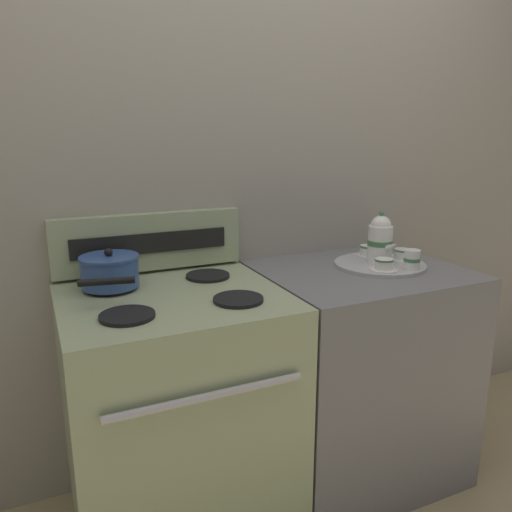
{
  "coord_description": "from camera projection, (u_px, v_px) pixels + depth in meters",
  "views": [
    {
      "loc": [
        -0.79,
        -1.54,
        1.41
      ],
      "look_at": [
        -0.05,
        0.08,
        0.96
      ],
      "focal_mm": 35.0,
      "sensor_mm": 36.0,
      "label": 1
    }
  ],
  "objects": [
    {
      "name": "wall_back",
      "position": [
        240.0,
        208.0,
        2.06
      ],
      "size": [
        6.0,
        0.05,
        2.2
      ],
      "color": "#9E998E",
      "rests_on": "ground"
    },
    {
      "name": "creamer_jug",
      "position": [
        412.0,
        259.0,
        1.9
      ],
      "size": [
        0.06,
        0.06,
        0.08
      ],
      "color": "white",
      "rests_on": "serving_tray"
    },
    {
      "name": "teapot",
      "position": [
        380.0,
        240.0,
        1.97
      ],
      "size": [
        0.1,
        0.16,
        0.21
      ],
      "color": "white",
      "rests_on": "serving_tray"
    },
    {
      "name": "teacup_right",
      "position": [
        384.0,
        265.0,
        1.88
      ],
      "size": [
        0.11,
        0.11,
        0.05
      ],
      "color": "white",
      "rests_on": "serving_tray"
    },
    {
      "name": "ground_plane",
      "position": [
        276.0,
        489.0,
        2.02
      ],
      "size": [
        6.0,
        6.0,
        0.0
      ],
      "primitive_type": "plane",
      "color": "tan"
    },
    {
      "name": "saucepan",
      "position": [
        110.0,
        271.0,
        1.69
      ],
      "size": [
        0.22,
        0.3,
        0.13
      ],
      "color": "#335193",
      "rests_on": "stove"
    },
    {
      "name": "control_panel",
      "position": [
        150.0,
        242.0,
        1.89
      ],
      "size": [
        0.71,
        0.05,
        0.22
      ],
      "color": "#9EAD84",
      "rests_on": "stove"
    },
    {
      "name": "side_counter",
      "position": [
        356.0,
        372.0,
        2.06
      ],
      "size": [
        0.78,
        0.65,
        0.88
      ],
      "color": "slate",
      "rests_on": "ground"
    },
    {
      "name": "stove",
      "position": [
        178.0,
        414.0,
        1.76
      ],
      "size": [
        0.73,
        0.68,
        0.9
      ],
      "color": "#9EAD84",
      "rests_on": "ground"
    },
    {
      "name": "teacup_left",
      "position": [
        403.0,
        255.0,
        2.04
      ],
      "size": [
        0.11,
        0.11,
        0.05
      ],
      "color": "white",
      "rests_on": "serving_tray"
    },
    {
      "name": "serving_tray",
      "position": [
        380.0,
        264.0,
        2.0
      ],
      "size": [
        0.36,
        0.36,
        0.01
      ],
      "color": "#B2B2B7",
      "rests_on": "side_counter"
    },
    {
      "name": "teacup_front",
      "position": [
        368.0,
        251.0,
        2.1
      ],
      "size": [
        0.11,
        0.11,
        0.05
      ],
      "color": "white",
      "rests_on": "serving_tray"
    }
  ]
}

